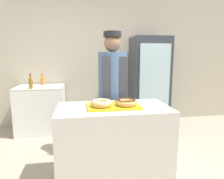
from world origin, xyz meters
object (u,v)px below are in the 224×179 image
brownie_back_right (120,101)px  bottle_amber (31,83)px  bottle_orange (42,81)px  serving_tray (113,106)px  donut_chocolate_glaze (126,102)px  chest_freezer (41,109)px  beverage_fridge (149,82)px  baker_person (112,92)px  brownie_back_left (104,101)px  donut_light_glaze (102,103)px

brownie_back_right → bottle_amber: bearing=133.7°
brownie_back_right → bottle_orange: 2.16m
serving_tray → donut_chocolate_glaze: bearing=-18.0°
chest_freezer → bottle_amber: size_ratio=3.37×
serving_tray → brownie_back_right: brownie_back_right is taller
donut_chocolate_glaze → beverage_fridge: (0.89, 1.77, -0.04)m
donut_chocolate_glaze → serving_tray: bearing=162.0°
bottle_amber → baker_person: bearing=-33.4°
beverage_fridge → chest_freezer: size_ratio=2.07×
bottle_orange → bottle_amber: bearing=-104.9°
brownie_back_left → beverage_fridge: 1.97m
bottle_amber → beverage_fridge: bearing=6.3°
bottle_orange → brownie_back_left: bearing=-61.1°
serving_tray → bottle_orange: 2.21m
donut_chocolate_glaze → bottle_orange: 2.32m
brownie_back_left → bottle_orange: size_ratio=0.42×
baker_person → bottle_amber: 1.56m
bottle_orange → donut_chocolate_glaze: bearing=-57.9°
donut_light_glaze → baker_person: baker_person is taller
bottle_amber → brownie_back_right: bearing=-46.3°
baker_person → brownie_back_left: bearing=-109.8°
serving_tray → donut_light_glaze: 0.15m
beverage_fridge → chest_freezer: beverage_fridge is taller
brownie_back_left → chest_freezer: (-1.02, 1.62, -0.48)m
donut_chocolate_glaze → bottle_amber: 2.04m
donut_light_glaze → donut_chocolate_glaze: bearing=0.0°
serving_tray → baker_person: baker_person is taller
donut_chocolate_glaze → chest_freezer: size_ratio=0.27×
beverage_fridge → brownie_back_left: bearing=-124.7°
brownie_back_left → bottle_orange: (-1.00, 1.81, 0.03)m
donut_chocolate_glaze → bottle_amber: bearing=131.5°
brownie_back_right → beverage_fridge: size_ratio=0.05×
donut_chocolate_glaze → brownie_back_left: bearing=145.9°
serving_tray → bottle_amber: 1.91m
chest_freezer → bottle_amber: bearing=-111.4°
bottle_amber → bottle_orange: 0.45m
brownie_back_right → brownie_back_left: bearing=180.0°
brownie_back_left → bottle_orange: bottle_orange is taller
baker_person → chest_freezer: baker_person is taller
donut_chocolate_glaze → bottle_amber: bottle_amber is taller
donut_chocolate_glaze → brownie_back_right: bearing=105.0°
serving_tray → donut_light_glaze: bearing=-162.0°
baker_person → bottle_amber: bearing=146.6°
brownie_back_left → bottle_orange: bearing=118.9°
serving_tray → bottle_amber: size_ratio=2.23×
serving_tray → donut_chocolate_glaze: (0.14, -0.04, 0.05)m
beverage_fridge → bottle_orange: 2.13m
serving_tray → chest_freezer: 2.11m
donut_light_glaze → beverage_fridge: (1.16, 1.77, -0.04)m
donut_chocolate_glaze → baker_person: baker_person is taller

